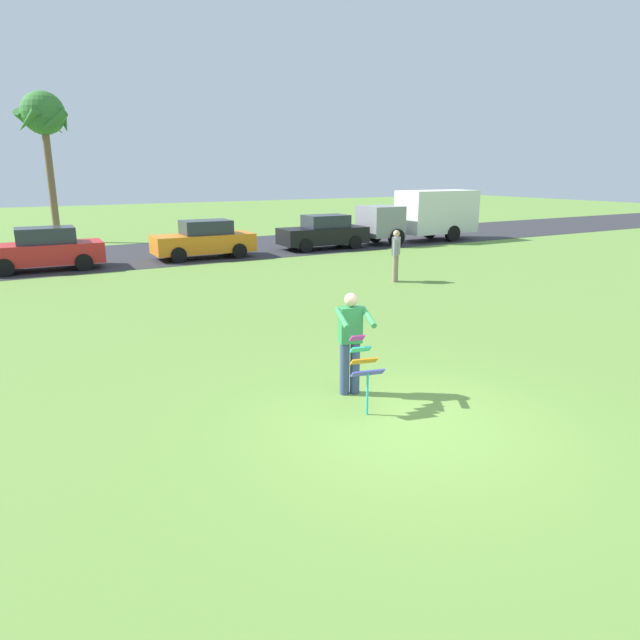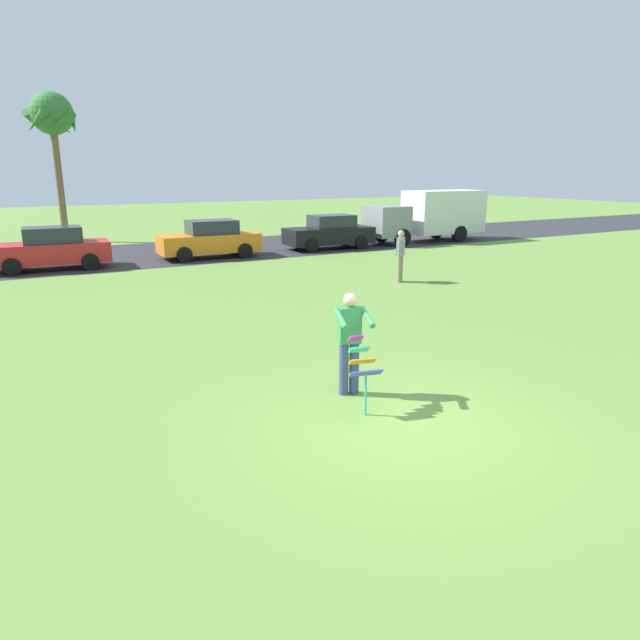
% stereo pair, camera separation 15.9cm
% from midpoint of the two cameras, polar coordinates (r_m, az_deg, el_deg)
% --- Properties ---
extents(ground_plane, '(120.00, 120.00, 0.00)m').
position_cam_midpoint_polar(ground_plane, '(8.60, 9.33, -10.32)').
color(ground_plane, olive).
extents(road_strip, '(120.00, 8.00, 0.01)m').
position_cam_midpoint_polar(road_strip, '(26.45, -18.04, 6.29)').
color(road_strip, '#2D2D33').
rests_on(road_strip, ground).
extents(person_kite_flyer, '(0.67, 0.74, 1.73)m').
position_cam_midpoint_polar(person_kite_flyer, '(9.24, 3.52, -2.03)').
color(person_kite_flyer, '#384772').
rests_on(person_kite_flyer, ground).
extents(kite_held, '(0.53, 0.70, 1.15)m').
position_cam_midpoint_polar(kite_held, '(8.66, 4.85, -4.43)').
color(kite_held, '#D83399').
rests_on(kite_held, ground).
extents(parked_car_red, '(4.26, 1.95, 1.60)m').
position_cam_midpoint_polar(parked_car_red, '(23.55, -25.45, 6.50)').
color(parked_car_red, red).
rests_on(parked_car_red, ground).
extents(parked_car_orange, '(4.24, 1.91, 1.60)m').
position_cam_midpoint_polar(parked_car_orange, '(24.70, -10.92, 7.99)').
color(parked_car_orange, orange).
rests_on(parked_car_orange, ground).
extents(parked_car_black, '(4.26, 1.95, 1.60)m').
position_cam_midpoint_polar(parked_car_black, '(27.10, 1.14, 8.85)').
color(parked_car_black, black).
rests_on(parked_car_black, ground).
extents(parked_truck_grey_van, '(6.70, 2.13, 2.62)m').
position_cam_midpoint_polar(parked_truck_grey_van, '(30.59, 11.36, 10.46)').
color(parked_truck_grey_van, gray).
rests_on(parked_truck_grey_van, ground).
extents(palm_tree_right_near, '(2.58, 2.71, 7.46)m').
position_cam_midpoint_polar(palm_tree_right_near, '(32.82, -25.36, 17.90)').
color(palm_tree_right_near, brown).
rests_on(palm_tree_right_near, ground).
extents(person_walker_near, '(0.45, 0.41, 1.73)m').
position_cam_midpoint_polar(person_walker_near, '(19.07, 8.39, 6.60)').
color(person_walker_near, gray).
rests_on(person_walker_near, ground).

